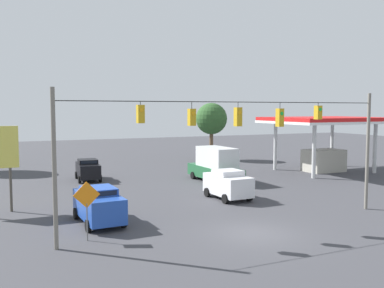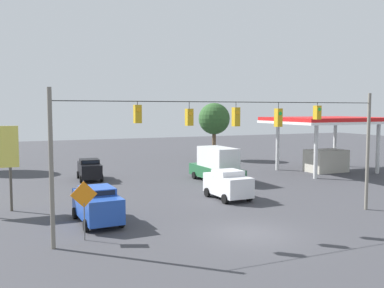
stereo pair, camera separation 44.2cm
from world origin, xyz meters
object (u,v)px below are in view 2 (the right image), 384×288
at_px(traffic_cone_nearest, 100,219).
at_px(tree_horizon_right, 214,119).
at_px(gas_station, 327,132).
at_px(work_zone_sign, 84,199).
at_px(sedan_white_crossing_near, 228,184).
at_px(box_truck_green_oncoming_far, 217,165).
at_px(overhead_signal_span, 236,138).
at_px(traffic_cone_second, 90,211).
at_px(sedan_black_withflow_far, 89,169).
at_px(sedan_blue_parked_shoulder, 97,204).
at_px(traffic_cone_third, 86,202).

height_order(traffic_cone_nearest, tree_horizon_right, tree_horizon_right).
relative_size(gas_station, work_zone_sign, 3.80).
xyz_separation_m(sedan_white_crossing_near, gas_station, (-15.15, -7.50, 2.90)).
xyz_separation_m(work_zone_sign, tree_horizon_right, (-20.17, -26.57, 3.03)).
height_order(box_truck_green_oncoming_far, work_zone_sign, box_truck_green_oncoming_far).
bearing_deg(overhead_signal_span, traffic_cone_second, -39.19).
height_order(overhead_signal_span, gas_station, overhead_signal_span).
bearing_deg(work_zone_sign, sedan_black_withflow_far, -100.91).
bearing_deg(tree_horizon_right, sedan_black_withflow_far, 28.57).
bearing_deg(work_zone_sign, sedan_blue_parked_shoulder, -111.97).
distance_m(overhead_signal_span, traffic_cone_third, 11.11).
height_order(sedan_white_crossing_near, traffic_cone_nearest, sedan_white_crossing_near).
distance_m(work_zone_sign, tree_horizon_right, 33.50).
relative_size(sedan_blue_parked_shoulder, traffic_cone_second, 8.20).
xyz_separation_m(overhead_signal_span, work_zone_sign, (7.80, -0.70, -2.76)).
bearing_deg(traffic_cone_third, tree_horizon_right, -134.13).
bearing_deg(sedan_black_withflow_far, overhead_signal_span, 103.79).
xyz_separation_m(sedan_blue_parked_shoulder, traffic_cone_nearest, (-0.09, 0.37, -0.76)).
bearing_deg(gas_station, box_truck_green_oncoming_far, 4.59).
relative_size(overhead_signal_span, traffic_cone_nearest, 33.88).
xyz_separation_m(sedan_black_withflow_far, tree_horizon_right, (-16.81, -9.15, 4.05)).
height_order(overhead_signal_span, work_zone_sign, overhead_signal_span).
height_order(traffic_cone_third, gas_station, gas_station).
bearing_deg(traffic_cone_second, work_zone_sign, 76.81).
height_order(box_truck_green_oncoming_far, gas_station, gas_station).
height_order(traffic_cone_nearest, gas_station, gas_station).
relative_size(traffic_cone_nearest, work_zone_sign, 0.20).
distance_m(sedan_white_crossing_near, gas_station, 17.16).
bearing_deg(work_zone_sign, traffic_cone_third, -100.34).
distance_m(box_truck_green_oncoming_far, traffic_cone_third, 12.91).
xyz_separation_m(sedan_blue_parked_shoulder, work_zone_sign, (1.17, 2.90, 0.95)).
distance_m(overhead_signal_span, traffic_cone_second, 9.72).
relative_size(traffic_cone_third, tree_horizon_right, 0.08).
relative_size(sedan_white_crossing_near, tree_horizon_right, 0.56).
height_order(traffic_cone_second, tree_horizon_right, tree_horizon_right).
distance_m(overhead_signal_span, traffic_cone_nearest, 8.56).
bearing_deg(tree_horizon_right, traffic_cone_nearest, 51.82).
height_order(work_zone_sign, tree_horizon_right, tree_horizon_right).
bearing_deg(tree_horizon_right, overhead_signal_span, 65.62).
relative_size(overhead_signal_span, traffic_cone_second, 33.88).
bearing_deg(work_zone_sign, tree_horizon_right, -127.19).
xyz_separation_m(overhead_signal_span, sedan_white_crossing_near, (-2.92, -6.25, -3.70)).
relative_size(sedan_black_withflow_far, box_truck_green_oncoming_far, 0.63).
bearing_deg(tree_horizon_right, traffic_cone_second, 48.87).
xyz_separation_m(sedan_black_withflow_far, traffic_cone_second, (2.24, 12.66, -0.69)).
bearing_deg(sedan_black_withflow_far, tree_horizon_right, -151.43).
bearing_deg(sedan_white_crossing_near, traffic_cone_second, 4.73).
relative_size(sedan_black_withflow_far, work_zone_sign, 1.44).
xyz_separation_m(sedan_white_crossing_near, tree_horizon_right, (-9.44, -21.02, 3.97)).
bearing_deg(traffic_cone_second, sedan_blue_parked_shoulder, 91.70).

